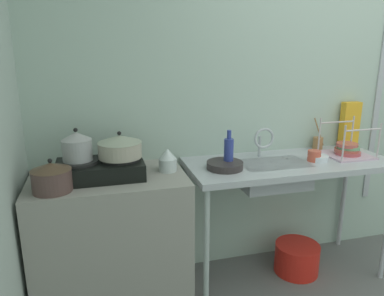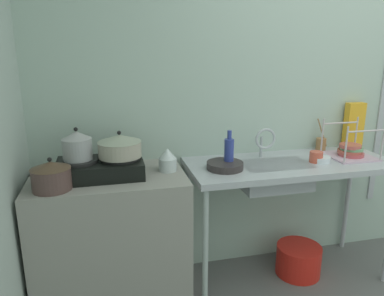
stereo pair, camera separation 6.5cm
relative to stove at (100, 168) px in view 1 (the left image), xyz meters
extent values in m
cube|color=#A6BCAF|center=(1.87, 0.33, 0.40)|extent=(5.42, 0.10, 2.65)
cube|color=#ABB0B7|center=(2.16, 0.27, 0.54)|extent=(0.05, 0.01, 2.12)
cube|color=gray|center=(0.04, 0.00, -0.49)|extent=(0.92, 0.56, 0.87)
cube|color=#ABB0B7|center=(1.25, 0.00, -0.08)|extent=(1.41, 0.56, 0.04)
cylinder|color=#A7B4B2|center=(0.59, -0.24, -0.51)|extent=(0.04, 0.04, 0.83)
cylinder|color=#A6B4B6|center=(0.59, 0.24, -0.51)|extent=(0.04, 0.04, 0.83)
cylinder|color=#AEB1B9|center=(1.92, 0.24, -0.51)|extent=(0.04, 0.04, 0.83)
cube|color=black|center=(0.00, 0.00, -0.01)|extent=(0.50, 0.31, 0.10)
cylinder|color=black|center=(-0.12, 0.00, 0.05)|extent=(0.23, 0.23, 0.02)
cylinder|color=black|center=(0.12, 0.00, 0.05)|extent=(0.23, 0.23, 0.02)
cylinder|color=#989B9D|center=(-0.12, 0.00, 0.12)|extent=(0.17, 0.17, 0.12)
cone|color=#9D9B9D|center=(-0.12, 0.00, 0.21)|extent=(0.17, 0.17, 0.04)
sphere|color=black|center=(-0.12, 0.00, 0.24)|extent=(0.02, 0.02, 0.02)
cylinder|color=#A49D8B|center=(0.12, 0.00, 0.11)|extent=(0.26, 0.26, 0.09)
cone|color=#99A08B|center=(0.12, 0.00, 0.17)|extent=(0.26, 0.26, 0.04)
sphere|color=black|center=(0.12, 0.00, 0.21)|extent=(0.02, 0.02, 0.02)
cylinder|color=#503936|center=(-0.25, -0.16, 0.01)|extent=(0.21, 0.21, 0.12)
cone|color=#503A29|center=(-0.25, -0.16, 0.08)|extent=(0.21, 0.21, 0.04)
sphere|color=black|center=(-0.25, -0.16, 0.12)|extent=(0.02, 0.02, 0.02)
cylinder|color=silver|center=(0.41, 0.01, -0.02)|extent=(0.11, 0.11, 0.08)
cone|color=silver|center=(0.41, 0.01, 0.06)|extent=(0.11, 0.11, 0.06)
cube|color=#ABB0B7|center=(1.13, -0.02, -0.14)|extent=(0.46, 0.28, 0.17)
cylinder|color=#ABB0B7|center=(1.10, 0.15, 0.02)|extent=(0.02, 0.02, 0.15)
torus|color=#ABB0B7|center=(1.10, 0.09, 0.09)|extent=(0.15, 0.02, 0.15)
cylinder|color=#312B2C|center=(0.77, -0.04, -0.03)|extent=(0.23, 0.23, 0.04)
cylinder|color=#BFB2B5|center=(1.57, -0.13, 0.07)|extent=(0.01, 0.01, 0.26)
cylinder|color=#BFB2B5|center=(1.85, -0.13, 0.07)|extent=(0.01, 0.01, 0.26)
cylinder|color=#BFB2B5|center=(1.57, 0.14, 0.07)|extent=(0.01, 0.01, 0.26)
cylinder|color=#BFB2B5|center=(1.85, 0.14, 0.07)|extent=(0.01, 0.01, 0.26)
cylinder|color=#BFB2B5|center=(1.71, -0.13, 0.16)|extent=(0.28, 0.01, 0.01)
cylinder|color=#BFB2B5|center=(1.71, 0.14, 0.16)|extent=(0.28, 0.01, 0.01)
cube|color=#C7A7BE|center=(1.71, 0.01, -0.05)|extent=(0.30, 0.29, 0.01)
cylinder|color=#B94C4F|center=(1.71, 0.00, -0.03)|extent=(0.17, 0.17, 0.02)
cylinder|color=#B44F41|center=(1.70, 0.00, -0.01)|extent=(0.16, 0.16, 0.02)
cylinder|color=#669C6E|center=(1.72, 0.01, 0.01)|extent=(0.16, 0.16, 0.02)
cylinder|color=#BA544C|center=(1.70, 0.00, 0.03)|extent=(0.15, 0.15, 0.02)
cylinder|color=#C7513C|center=(1.41, -0.05, -0.02)|extent=(0.09, 0.09, 0.07)
cylinder|color=white|center=(1.45, -0.04, -0.04)|extent=(0.14, 0.14, 0.04)
cylinder|color=navy|center=(0.80, -0.02, 0.04)|extent=(0.06, 0.06, 0.19)
cylinder|color=navy|center=(0.80, -0.02, 0.16)|extent=(0.03, 0.03, 0.06)
cube|color=gold|center=(1.89, 0.23, 0.12)|extent=(0.14, 0.06, 0.35)
cylinder|color=#A37144|center=(1.62, 0.22, -0.01)|extent=(0.07, 0.07, 0.09)
cylinder|color=olive|center=(1.62, 0.22, 0.08)|extent=(0.07, 0.07, 0.20)
cylinder|color=red|center=(1.36, -0.02, -0.81)|extent=(0.32, 0.32, 0.22)
camera|label=1|loc=(-0.01, -2.12, 0.69)|focal=34.11mm
camera|label=2|loc=(0.05, -2.13, 0.69)|focal=34.11mm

